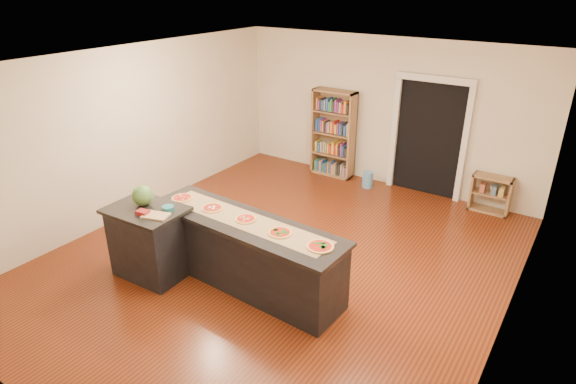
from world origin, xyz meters
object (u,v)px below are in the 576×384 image
Objects in this scene: kitchen_island at (245,252)px; watermelon at (143,195)px; side_counter at (150,241)px; bookshelf at (333,134)px; low_shelf at (491,194)px; waste_bin at (368,180)px.

kitchen_island is 10.24× the size of watermelon.
kitchen_island is at bearing 21.51° from side_counter.
bookshelf is 6.31× the size of watermelon.
bookshelf is at bearing -179.74° from low_shelf.
bookshelf is 5.66× the size of waste_bin.
low_shelf is 5.78m from watermelon.
low_shelf is (2.19, 4.05, -0.14)m from kitchen_island.
bookshelf is at bearing 85.07° from watermelon.
watermelon is at bearing -127.79° from low_shelf.
kitchen_island is at bearing -89.66° from waste_bin.
low_shelf is 2.23m from waste_bin.
side_counter is (-1.21, -0.54, 0.03)m from kitchen_island.
side_counter is at bearing -105.19° from waste_bin.
bookshelf is 4.53m from watermelon.
low_shelf is 2.38× the size of watermelon.
bookshelf reaches higher than kitchen_island.
low_shelf is at bearing 64.28° from kitchen_island.
low_shelf is at bearing 50.99° from side_counter.
side_counter is at bearing -153.33° from kitchen_island.
bookshelf reaches higher than waste_bin.
kitchen_island is at bearing -77.11° from bookshelf.
watermelon reaches higher than side_counter.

